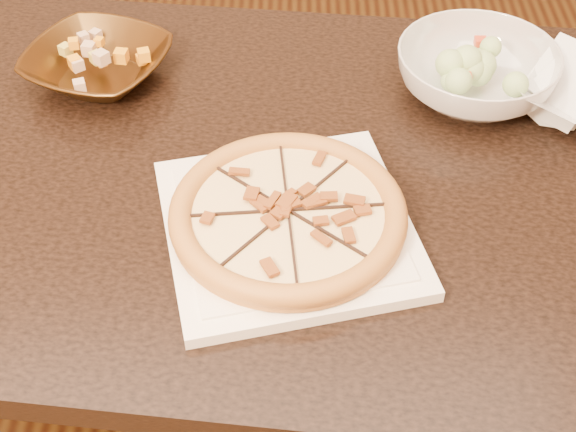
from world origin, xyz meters
name	(u,v)px	position (x,y,z in m)	size (l,w,h in m)	color
dining_table	(221,215)	(0.01, 0.17, 0.64)	(1.37, 0.96, 0.75)	black
plate	(288,227)	(0.11, 0.03, 0.76)	(0.38, 0.38, 0.02)	white
pizza	(288,214)	(0.11, 0.03, 0.78)	(0.31, 0.31, 0.03)	#B08136
bronze_bowl	(98,65)	(-0.20, 0.37, 0.78)	(0.22, 0.22, 0.05)	#4D3315
mixed_dish	(93,43)	(-0.20, 0.37, 0.82)	(0.10, 0.11, 0.03)	tan
salad_bowl	(476,73)	(0.40, 0.34, 0.79)	(0.25, 0.25, 0.08)	silver
salad	(482,42)	(0.40, 0.34, 0.85)	(0.13, 0.11, 0.04)	#B5D882
cling_film	(562,100)	(0.52, 0.29, 0.78)	(0.17, 0.14, 0.05)	silver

